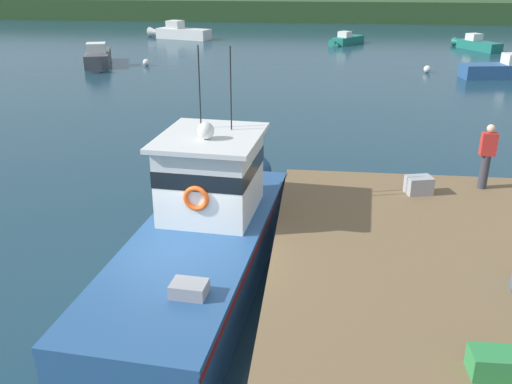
{
  "coord_description": "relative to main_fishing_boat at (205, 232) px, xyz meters",
  "views": [
    {
      "loc": [
        2.59,
        -9.77,
        6.37
      ],
      "look_at": [
        1.2,
        2.3,
        1.4
      ],
      "focal_mm": 39.12,
      "sensor_mm": 36.0,
      "label": 1
    }
  ],
  "objects": [
    {
      "name": "mooring_buoy_outer",
      "position": [
        9.06,
        25.97,
        -0.78
      ],
      "size": [
        0.45,
        0.45,
        0.45
      ],
      "primitive_type": "sphere",
      "color": "silver",
      "rests_on": "ground"
    },
    {
      "name": "dock",
      "position": [
        4.55,
        -0.86,
        0.07
      ],
      "size": [
        6.0,
        9.0,
        1.2
      ],
      "color": "#4C3D2D",
      "rests_on": "ground"
    },
    {
      "name": "moored_boat_far_left",
      "position": [
        4.42,
        38.94,
        -0.62
      ],
      "size": [
        3.16,
        4.13,
        1.11
      ],
      "color": "#196B5B",
      "rests_on": "ground"
    },
    {
      "name": "mooring_buoy_inshore",
      "position": [
        -0.69,
        7.96,
        -0.83
      ],
      "size": [
        0.35,
        0.35,
        0.35
      ],
      "primitive_type": "sphere",
      "color": "red",
      "rests_on": "ground"
    },
    {
      "name": "far_shoreline",
      "position": [
        -0.25,
        61.14,
        0.19
      ],
      "size": [
        120.0,
        8.0,
        2.4
      ],
      "primitive_type": "cube",
      "color": "#284723",
      "rests_on": "ground"
    },
    {
      "name": "crate_single_by_cleat",
      "position": [
        4.83,
        2.3,
        0.41
      ],
      "size": [
        0.69,
        0.58,
        0.43
      ],
      "primitive_type": "cube",
      "rotation": [
        0.0,
        0.0,
        0.26
      ],
      "color": "#9E9EA3",
      "rests_on": "dock"
    },
    {
      "name": "moored_boat_off_the_point",
      "position": [
        -12.7,
        26.24,
        -0.48
      ],
      "size": [
        3.03,
        6.12,
        1.54
      ],
      "color": "#4C4C51",
      "rests_on": "ground"
    },
    {
      "name": "main_fishing_boat",
      "position": [
        0.0,
        0.0,
        0.0
      ],
      "size": [
        3.22,
        9.92,
        4.8
      ],
      "color": "#285184",
      "rests_on": "ground"
    },
    {
      "name": "moored_boat_outer_mooring",
      "position": [
        -10.73,
        41.24,
        -0.46
      ],
      "size": [
        6.36,
        3.19,
        1.6
      ],
      "color": "silver",
      "rests_on": "ground"
    },
    {
      "name": "deckhand_by_the_boat",
      "position": [
        6.46,
        2.85,
        1.05
      ],
      "size": [
        0.36,
        0.22,
        1.63
      ],
      "color": "#383842",
      "rests_on": "dock"
    },
    {
      "name": "ground_plane",
      "position": [
        -0.25,
        -0.86,
        -1.01
      ],
      "size": [
        200.0,
        200.0,
        0.0
      ],
      "primitive_type": "plane",
      "color": "#193847"
    },
    {
      "name": "crate_stack_near_edge",
      "position": [
        4.82,
        -4.22,
        0.37
      ],
      "size": [
        0.61,
        0.46,
        0.35
      ],
      "primitive_type": "cube",
      "rotation": [
        0.0,
        0.0,
        0.03
      ],
      "color": "#2D8442",
      "rests_on": "dock"
    },
    {
      "name": "moored_boat_mid_harbor",
      "position": [
        13.47,
        24.72,
        -0.51
      ],
      "size": [
        5.75,
        2.16,
        1.44
      ],
      "color": "#285184",
      "rests_on": "ground"
    },
    {
      "name": "moored_boat_far_right",
      "position": [
        14.68,
        37.0,
        -0.59
      ],
      "size": [
        3.21,
        4.65,
        1.22
      ],
      "color": "#196B5B",
      "rests_on": "ground"
    },
    {
      "name": "mooring_buoy_channel_marker",
      "position": [
        -9.39,
        26.42,
        -0.78
      ],
      "size": [
        0.46,
        0.46,
        0.46
      ],
      "primitive_type": "sphere",
      "color": "silver",
      "rests_on": "ground"
    }
  ]
}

